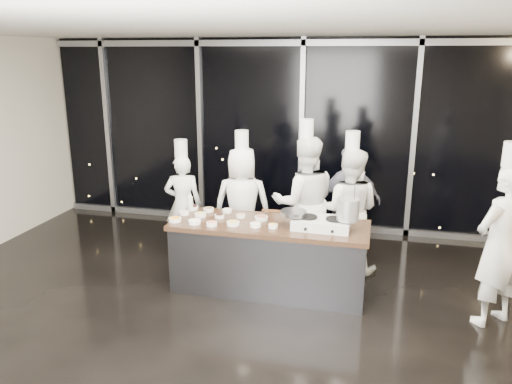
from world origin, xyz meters
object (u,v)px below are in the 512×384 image
(frying_pan, at_px, (293,213))
(stock_pot, at_px, (348,209))
(demo_counter, at_px, (269,257))
(chef_left, at_px, (242,204))
(chef_side, at_px, (500,245))
(chef_far_left, at_px, (183,203))
(guest, at_px, (349,203))
(stove, at_px, (321,223))
(chef_right, at_px, (349,210))
(chef_center, at_px, (305,202))

(frying_pan, bearing_deg, stock_pot, -1.38)
(demo_counter, relative_size, chef_left, 1.28)
(chef_side, bearing_deg, stock_pot, -45.24)
(chef_far_left, xyz_separation_m, chef_side, (4.14, -1.12, 0.16))
(guest, bearing_deg, chef_far_left, -12.66)
(frying_pan, xyz_separation_m, stock_pot, (0.66, -0.03, 0.10))
(demo_counter, xyz_separation_m, guest, (0.89, 1.35, 0.37))
(demo_counter, height_order, stock_pot, stock_pot)
(frying_pan, xyz_separation_m, chef_side, (2.31, -0.16, -0.13))
(stove, xyz_separation_m, chef_left, (-1.23, 0.87, -0.11))
(chef_right, bearing_deg, stock_pot, 97.73)
(stove, bearing_deg, stock_pot, -3.59)
(chef_side, bearing_deg, chef_right, -73.01)
(chef_side, bearing_deg, demo_counter, -44.71)
(chef_center, relative_size, chef_right, 1.07)
(chef_left, relative_size, guest, 1.16)
(stove, height_order, stock_pot, stock_pot)
(chef_far_left, height_order, chef_left, chef_left)
(chef_center, bearing_deg, guest, -155.93)
(frying_pan, relative_size, stock_pot, 2.14)
(frying_pan, distance_m, stock_pot, 0.67)
(demo_counter, relative_size, chef_right, 1.26)
(demo_counter, height_order, chef_right, chef_right)
(demo_counter, xyz_separation_m, frying_pan, (0.30, -0.02, 0.61))
(stock_pot, xyz_separation_m, chef_center, (-0.65, 0.91, -0.23))
(stock_pot, relative_size, chef_center, 0.12)
(stock_pot, bearing_deg, chef_left, 149.88)
(stove, distance_m, chef_right, 0.95)
(chef_far_left, bearing_deg, stock_pot, 143.17)
(stock_pot, height_order, chef_side, chef_side)
(frying_pan, distance_m, guest, 1.51)
(chef_right, xyz_separation_m, chef_side, (1.68, -1.07, 0.06))
(chef_center, bearing_deg, chef_far_left, -18.56)
(demo_counter, bearing_deg, chef_center, 70.02)
(stove, relative_size, chef_right, 0.36)
(demo_counter, bearing_deg, chef_right, 43.65)
(frying_pan, bearing_deg, chef_right, 56.61)
(chef_right, bearing_deg, stove, 78.82)
(stove, height_order, chef_left, chef_left)
(stock_pot, xyz_separation_m, chef_right, (-0.03, 0.93, -0.30))
(chef_left, distance_m, chef_side, 3.35)
(chef_left, bearing_deg, chef_center, 171.65)
(demo_counter, distance_m, frying_pan, 0.68)
(chef_right, bearing_deg, chef_center, 7.87)
(chef_right, bearing_deg, chef_side, 153.36)
(demo_counter, distance_m, chef_center, 1.04)
(demo_counter, bearing_deg, guest, 56.50)
(chef_far_left, bearing_deg, chef_right, 163.56)
(demo_counter, bearing_deg, chef_left, 124.70)
(chef_side, bearing_deg, stove, -45.31)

